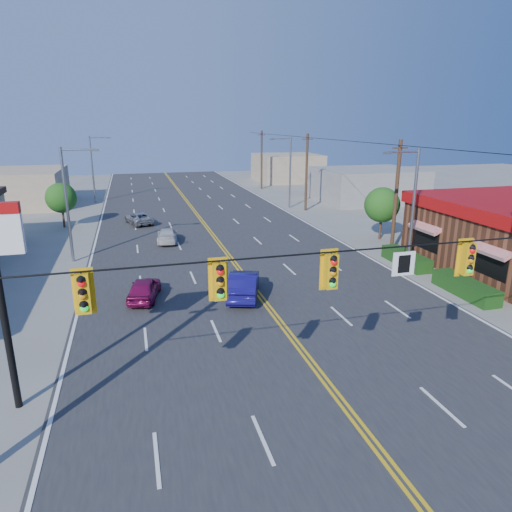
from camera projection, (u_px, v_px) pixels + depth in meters
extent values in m
plane|color=gray|center=(357.00, 423.00, 15.10)|extent=(160.00, 160.00, 0.00)
cube|color=#2D2D30|center=(230.00, 257.00, 33.59)|extent=(20.00, 120.00, 0.06)
cylinder|color=black|center=(369.00, 249.00, 13.40)|extent=(24.00, 0.05, 0.05)
cube|color=white|center=(404.00, 264.00, 13.86)|extent=(0.75, 0.04, 0.75)
cube|color=#D89E0C|center=(83.00, 293.00, 11.53)|extent=(0.55, 0.34, 1.25)
cube|color=#D89E0C|center=(219.00, 281.00, 12.42)|extent=(0.55, 0.34, 1.25)
cube|color=#D89E0C|center=(331.00, 271.00, 13.26)|extent=(0.55, 0.34, 1.25)
cube|color=#D89E0C|center=(467.00, 259.00, 14.45)|extent=(0.55, 0.34, 1.25)
cube|color=#194214|center=(433.00, 272.00, 28.99)|extent=(1.20, 9.00, 0.90)
cylinder|color=black|center=(6.00, 328.00, 15.16)|extent=(0.24, 0.24, 6.00)
cylinder|color=gray|center=(413.00, 211.00, 29.71)|extent=(0.20, 0.20, 8.00)
cylinder|color=gray|center=(403.00, 152.00, 28.36)|extent=(2.20, 0.12, 0.12)
cube|color=gray|center=(388.00, 153.00, 28.09)|extent=(0.50, 0.25, 0.15)
cylinder|color=gray|center=(290.00, 173.00, 51.91)|extent=(0.20, 0.20, 8.00)
cylinder|color=gray|center=(282.00, 139.00, 50.56)|extent=(2.20, 0.12, 0.12)
cube|color=gray|center=(272.00, 139.00, 50.29)|extent=(0.50, 0.25, 0.15)
cylinder|color=gray|center=(67.00, 206.00, 31.53)|extent=(0.20, 0.20, 8.00)
cylinder|color=gray|center=(78.00, 150.00, 30.73)|extent=(2.20, 0.12, 0.12)
cube|color=gray|center=(95.00, 150.00, 31.02)|extent=(0.50, 0.25, 0.15)
cylinder|color=gray|center=(92.00, 170.00, 55.58)|extent=(0.20, 0.20, 8.00)
cylinder|color=gray|center=(99.00, 137.00, 54.78)|extent=(2.20, 0.12, 0.12)
cube|color=gray|center=(109.00, 138.00, 55.08)|extent=(0.50, 0.25, 0.15)
cylinder|color=#47301E|center=(396.00, 198.00, 33.66)|extent=(0.28, 0.28, 8.40)
cylinder|color=#47301E|center=(306.00, 173.00, 50.31)|extent=(0.28, 0.28, 8.40)
cylinder|color=#47301E|center=(262.00, 160.00, 66.96)|extent=(0.28, 0.28, 8.40)
cylinder|color=#47301E|center=(380.00, 227.00, 38.58)|extent=(0.20, 0.20, 2.10)
sphere|color=#235B19|center=(382.00, 205.00, 38.04)|extent=(2.94, 2.94, 2.94)
cylinder|color=#47301E|center=(63.00, 217.00, 42.97)|extent=(0.20, 0.20, 2.00)
sphere|color=#235B19|center=(61.00, 198.00, 42.46)|extent=(2.80, 2.80, 2.80)
cube|color=gray|center=(367.00, 185.00, 57.12)|extent=(12.00, 10.00, 4.00)
cube|color=tan|center=(14.00, 188.00, 53.83)|extent=(11.00, 12.00, 4.20)
cube|color=tan|center=(287.00, 168.00, 76.65)|extent=(10.00, 10.00, 4.40)
imported|color=maroon|center=(144.00, 290.00, 25.40)|extent=(2.22, 3.88, 1.24)
imported|color=navy|center=(244.00, 285.00, 25.76)|extent=(2.89, 4.75, 1.48)
imported|color=silver|center=(167.00, 236.00, 37.55)|extent=(1.99, 4.10, 1.15)
imported|color=#9E9EA3|center=(139.00, 219.00, 44.19)|extent=(2.97, 4.53, 1.16)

